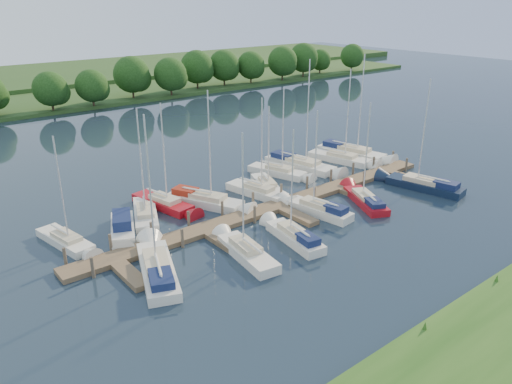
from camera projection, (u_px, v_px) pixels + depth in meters
ground at (341, 239)px, 40.47m from camera, size 260.00×260.00×0.00m
dock at (281, 208)px, 45.70m from camera, size 40.00×6.00×0.40m
mooring_pilings at (273, 201)px, 46.37m from camera, size 38.24×2.84×2.00m
far_shore at (46, 97)px, 94.84m from camera, size 180.00×30.00×0.60m
distant_hill at (11, 79)px, 112.86m from camera, size 220.00×40.00×1.40m
treeline at (82, 84)px, 86.00m from camera, size 145.38×9.40×8.30m
sailboat_n_0 at (68, 242)px, 39.26m from camera, size 2.80×7.37×9.28m
motorboat at (123, 229)px, 41.22m from camera, size 3.90×6.41×2.01m
sailboat_n_2 at (146, 217)px, 43.83m from camera, size 4.57×7.92×10.28m
sailboat_n_3 at (166, 205)px, 46.22m from camera, size 3.25×8.05×10.26m
sailboat_n_4 at (207, 202)px, 46.71m from camera, size 5.23×8.57×11.31m
sailboat_n_5 at (259, 193)px, 48.98m from camera, size 3.11×7.93×10.15m
sailboat_n_6 at (267, 187)px, 50.67m from camera, size 3.67×6.87×8.92m
sailboat_n_7 at (280, 173)px, 54.56m from camera, size 3.83×7.76×9.97m
sailboat_n_8 at (302, 166)px, 56.73m from camera, size 3.93×10.11×12.63m
sailboat_n_9 at (343, 160)px, 58.99m from camera, size 3.92×8.93×11.25m
sailboat_n_10 at (354, 154)px, 61.03m from camera, size 4.05×10.09×12.69m
sailboat_s_0 at (157, 269)px, 35.37m from camera, size 4.88×9.22×11.76m
sailboat_s_1 at (245, 253)px, 37.64m from camera, size 2.68×7.75×10.00m
sailboat_s_2 at (294, 237)px, 39.99m from camera, size 2.67×7.40×9.53m
sailboat_s_3 at (317, 210)px, 44.99m from camera, size 2.72×7.59×9.80m
sailboat_s_4 at (364, 200)px, 47.40m from camera, size 4.61×7.57×9.83m
sailboat_s_5 at (422, 186)px, 50.78m from camera, size 3.63×9.10×11.53m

